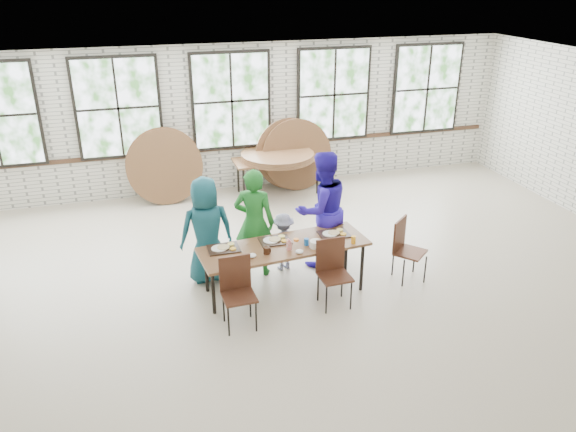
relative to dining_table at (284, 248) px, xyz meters
name	(u,v)px	position (x,y,z in m)	size (l,w,h in m)	color
room	(231,103)	(0.14, 4.33, 1.14)	(12.00, 12.00, 12.00)	#B6A790
dining_table	(284,248)	(0.00, 0.00, 0.00)	(2.47, 1.03, 0.74)	brown
chair_near_left	(237,286)	(-0.81, -0.60, -0.13)	(0.43, 0.42, 0.95)	#442316
chair_near_right	(332,267)	(0.56, -0.47, -0.13)	(0.43, 0.42, 0.95)	#442316
chair_spare	(405,244)	(1.83, -0.14, -0.13)	(0.58, 0.58, 0.95)	#442316
adult_teal	(207,230)	(-0.99, 0.65, 0.12)	(0.79, 0.52, 1.62)	#195F5B
adult_green	(254,223)	(-0.28, 0.65, 0.15)	(0.62, 0.40, 1.69)	#1C6A22
toddler	(283,242)	(0.17, 0.65, -0.23)	(0.60, 0.34, 0.92)	#161947
adult_blue	(322,210)	(0.79, 0.65, 0.24)	(0.90, 0.70, 1.85)	#2A18AE
storage_table	(278,161)	(0.96, 3.81, 0.00)	(1.81, 0.76, 0.74)	brown
tabletop_clutter	(289,243)	(0.07, -0.01, 0.08)	(2.08, 0.67, 0.11)	black
round_tops_stacked	(278,156)	(0.96, 3.81, 0.12)	(1.50, 1.50, 0.13)	brown
round_tops_leaning	(231,160)	(0.03, 4.01, 0.05)	(4.24, 0.43, 1.49)	brown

